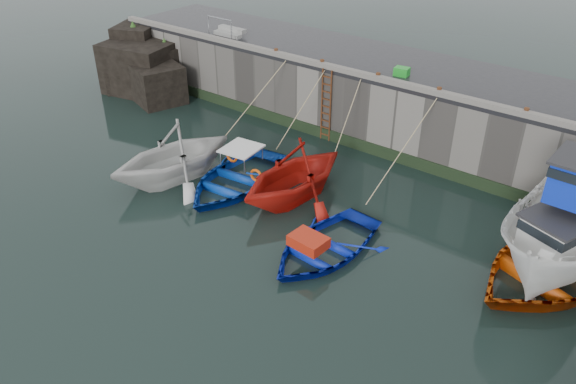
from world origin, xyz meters
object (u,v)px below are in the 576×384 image
Objects in this scene: boat_near_white at (175,178)px; fish_crate at (402,72)px; boat_near_blue at (235,185)px; boat_near_navy at (324,251)px; boat_far_orange at (556,263)px; bollard_c at (378,76)px; boat_near_blacktrim at (294,197)px; bollard_a at (276,52)px; bollard_d at (439,91)px; bollard_e at (526,112)px; boat_far_white at (569,230)px; ladder at (326,106)px; bollard_b at (322,63)px.

boat_near_white is 8.71× the size of fish_crate.
boat_near_navy is at bearing -21.73° from boat_near_blue.
boat_far_orange reaches higher than bollard_c.
bollard_a reaches higher than boat_near_blacktrim.
boat_near_blacktrim is 6.69m from bollard_d.
bollard_c is (-0.51, -1.01, -0.03)m from fish_crate.
boat_near_blue is 0.66× the size of boat_far_orange.
bollard_e is at bearing 44.52° from boat_near_white.
boat_near_blue is 11.52m from boat_far_white.
bollard_c reaches higher than boat_near_white.
ladder reaches higher than boat_near_blacktrim.
bollard_d is (7.45, 6.77, 3.30)m from boat_near_white.
bollard_e is at bearing -18.13° from fish_crate.
fish_crate is (2.71, 1.34, 1.73)m from ladder.
boat_near_blue is 18.09× the size of bollard_d.
boat_near_white is at bearing -107.62° from bollard_b.
boat_near_blacktrim is 1.06× the size of boat_near_navy.
bollard_b reaches higher than boat_near_white.
bollard_d and bollard_e have the same top height.
fish_crate reaches higher than boat_near_blacktrim.
bollard_a is at bearing 169.31° from boat_far_white.
bollard_b is (2.15, 6.77, 3.30)m from boat_near_white.
boat_far_white reaches higher than bollard_b.
boat_near_navy is at bearing -115.60° from bollard_e.
bollard_b reaches higher than ladder.
bollard_e is (8.45, 5.70, 3.30)m from boat_near_blue.
boat_near_white is 4.84m from boat_near_blacktrim.
boat_near_navy is 8.15m from bollard_c.
bollard_c is 5.80m from bollard_e.
bollard_a is (-5.71, -1.01, -0.03)m from fish_crate.
boat_far_white is (8.83, 1.95, 1.23)m from boat_near_blacktrim.
bollard_b is at bearing 180.00° from bollard_e.
fish_crate is at bearing 26.31° from ladder.
boat_near_navy is at bearing -91.45° from bollard_d.
bollard_d is at bearing 4.00° from ladder.
boat_near_blue is 8.77× the size of fish_crate.
boat_near_blacktrim is 17.23× the size of bollard_e.
boat_near_blue is 11.35m from boat_far_orange.
boat_far_orange is at bearing -38.14° from fish_crate.
bollard_b is 8.50m from bollard_e.
boat_far_white is 27.49× the size of bollard_e.
boat_far_white is 27.49× the size of bollard_c.
boat_far_orange is at bearing 3.00° from boat_near_blue.
bollard_c is (-8.50, 3.08, 2.07)m from boat_far_white.
fish_crate reaches higher than bollard_b.
bollard_b is at bearing 84.45° from boat_near_white.
ladder is 7.14m from boat_near_white.
boat_far_orange reaches higher than boat_near_blue.
bollard_c is at bearing 180.00° from bollard_d.
boat_near_navy is 6.95m from boat_far_orange.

